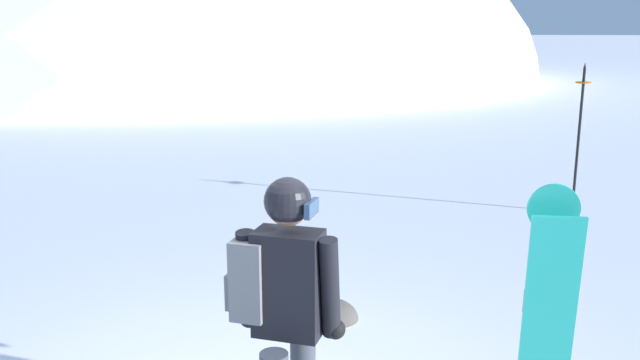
# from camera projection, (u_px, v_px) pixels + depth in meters

# --- Properties ---
(ridge_peak_main) EXTENTS (37.74, 33.96, 17.84)m
(ridge_peak_main) POSITION_uv_depth(u_px,v_px,m) (141.00, 75.00, 33.24)
(ridge_peak_main) COLOR white
(ridge_peak_main) RESTS_ON ground
(snowboarder_main) EXTENTS (0.65, 1.82, 1.71)m
(snowboarder_main) POSITION_uv_depth(u_px,v_px,m) (284.00, 320.00, 3.65)
(snowboarder_main) COLOR orange
(snowboarder_main) RESTS_ON ground
(spare_snowboard) EXTENTS (0.28, 0.19, 1.65)m
(spare_snowboard) POSITION_uv_depth(u_px,v_px,m) (546.00, 329.00, 3.72)
(spare_snowboard) COLOR #23B7A3
(spare_snowboard) RESTS_ON ground
(piste_marker_near) EXTENTS (0.20, 0.20, 2.00)m
(piste_marker_near) POSITION_uv_depth(u_px,v_px,m) (579.00, 129.00, 8.83)
(piste_marker_near) COLOR black
(piste_marker_near) RESTS_ON ground
(rock_mid) EXTENTS (0.50, 0.42, 0.35)m
(rock_mid) POSITION_uv_depth(u_px,v_px,m) (330.00, 318.00, 5.81)
(rock_mid) COLOR #4C4742
(rock_mid) RESTS_ON ground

